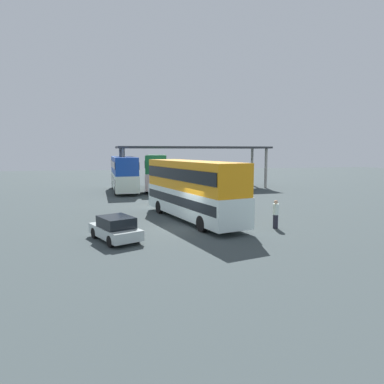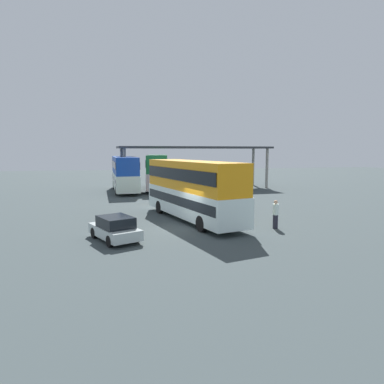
% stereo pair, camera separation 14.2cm
% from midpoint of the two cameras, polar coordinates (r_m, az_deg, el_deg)
% --- Properties ---
extents(ground_plane, '(140.00, 140.00, 0.00)m').
position_cam_midpoint_polar(ground_plane, '(21.48, -0.61, -6.25)').
color(ground_plane, '#3A4445').
extents(double_decker_main, '(5.16, 11.44, 4.18)m').
position_cam_midpoint_polar(double_decker_main, '(24.02, 0.16, 0.70)').
color(double_decker_main, white).
rests_on(double_decker_main, ground_plane).
extents(parked_hatchback, '(2.98, 3.97, 1.35)m').
position_cam_midpoint_polar(parked_hatchback, '(19.21, -12.50, -5.94)').
color(parked_hatchback, '#B5C2C1').
rests_on(parked_hatchback, ground_plane).
extents(double_decker_near_canopy, '(3.11, 10.69, 4.17)m').
position_cam_midpoint_polar(double_decker_near_canopy, '(41.87, -11.05, 3.20)').
color(double_decker_near_canopy, silver).
rests_on(double_decker_near_canopy, ground_plane).
extents(double_decker_mid_row, '(3.86, 10.99, 4.36)m').
position_cam_midpoint_polar(double_decker_mid_row, '(43.58, -5.64, 3.56)').
color(double_decker_mid_row, silver).
rests_on(double_decker_mid_row, ground_plane).
extents(depot_canopy, '(19.87, 6.55, 5.43)m').
position_cam_midpoint_polar(depot_canopy, '(44.27, 0.65, 7.09)').
color(depot_canopy, '#33353A').
rests_on(depot_canopy, ground_plane).
extents(pedestrian_waiting, '(0.38, 0.38, 1.80)m').
position_cam_midpoint_polar(pedestrian_waiting, '(22.24, 13.92, -3.62)').
color(pedestrian_waiting, '#262633').
rests_on(pedestrian_waiting, ground_plane).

